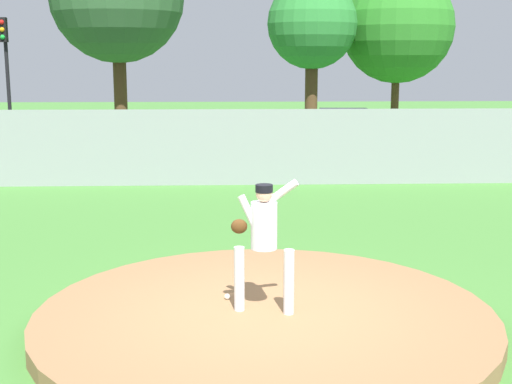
{
  "coord_description": "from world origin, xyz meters",
  "views": [
    {
      "loc": [
        -0.44,
        -8.26,
        3.3
      ],
      "look_at": [
        -0.01,
        2.6,
        1.22
      ],
      "focal_mm": 49.17,
      "sensor_mm": 36.0,
      "label": 1
    }
  ],
  "objects_px": {
    "pitcher_youth": "(263,234)",
    "parked_car_charcoal": "(345,135)",
    "parked_car_slate": "(188,137)",
    "baseball": "(227,297)",
    "traffic_light_near": "(6,59)"
  },
  "relations": [
    {
      "from": "pitcher_youth",
      "to": "baseball",
      "type": "bearing_deg",
      "value": 133.0
    },
    {
      "from": "parked_car_charcoal",
      "to": "parked_car_slate",
      "type": "relative_size",
      "value": 1.07
    },
    {
      "from": "parked_car_slate",
      "to": "pitcher_youth",
      "type": "bearing_deg",
      "value": -83.26
    },
    {
      "from": "traffic_light_near",
      "to": "baseball",
      "type": "bearing_deg",
      "value": -65.72
    },
    {
      "from": "traffic_light_near",
      "to": "pitcher_youth",
      "type": "bearing_deg",
      "value": -65.14
    },
    {
      "from": "parked_car_slate",
      "to": "baseball",
      "type": "bearing_deg",
      "value": -84.8
    },
    {
      "from": "baseball",
      "to": "traffic_light_near",
      "type": "bearing_deg",
      "value": 114.28
    },
    {
      "from": "pitcher_youth",
      "to": "parked_car_slate",
      "type": "height_order",
      "value": "pitcher_youth"
    },
    {
      "from": "parked_car_slate",
      "to": "traffic_light_near",
      "type": "distance_m",
      "value": 8.56
    },
    {
      "from": "baseball",
      "to": "traffic_light_near",
      "type": "height_order",
      "value": "traffic_light_near"
    },
    {
      "from": "baseball",
      "to": "traffic_light_near",
      "type": "distance_m",
      "value": 20.41
    },
    {
      "from": "pitcher_youth",
      "to": "parked_car_charcoal",
      "type": "bearing_deg",
      "value": 76.87
    },
    {
      "from": "pitcher_youth",
      "to": "traffic_light_near",
      "type": "bearing_deg",
      "value": 114.86
    },
    {
      "from": "parked_car_charcoal",
      "to": "baseball",
      "type": "bearing_deg",
      "value": -105.18
    },
    {
      "from": "baseball",
      "to": "parked_car_charcoal",
      "type": "relative_size",
      "value": 0.02
    }
  ]
}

